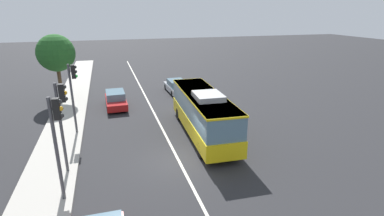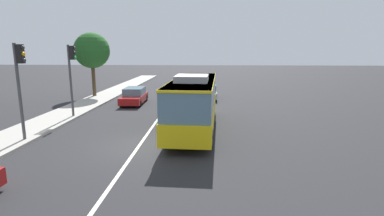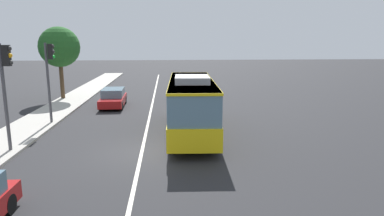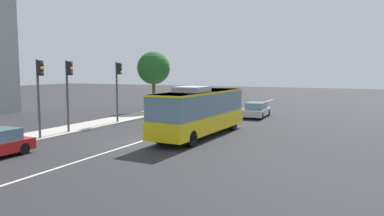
{
  "view_description": "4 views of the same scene",
  "coord_description": "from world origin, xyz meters",
  "px_view_note": "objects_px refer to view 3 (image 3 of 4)",
  "views": [
    {
      "loc": [
        -15.51,
        3.74,
        8.72
      ],
      "look_at": [
        4.47,
        -2.18,
        1.74
      ],
      "focal_mm": 27.42,
      "sensor_mm": 36.0,
      "label": 1
    },
    {
      "loc": [
        -14.36,
        -3.44,
        4.86
      ],
      "look_at": [
        3.26,
        -2.56,
        1.36
      ],
      "focal_mm": 27.53,
      "sensor_mm": 36.0,
      "label": 2
    },
    {
      "loc": [
        -15.83,
        -1.26,
        5.31
      ],
      "look_at": [
        2.96,
        -2.68,
        1.55
      ],
      "focal_mm": 31.57,
      "sensor_mm": 36.0,
      "label": 3
    },
    {
      "loc": [
        -19.66,
        -12.71,
        4.51
      ],
      "look_at": [
        5.0,
        -1.28,
        1.74
      ],
      "focal_mm": 34.66,
      "sensor_mm": 36.0,
      "label": 4
    }
  ],
  "objects_px": {
    "sedan_silver": "(191,91)",
    "sedan_red_ahead": "(113,98)",
    "traffic_light_far_corner": "(50,69)",
    "transit_bus": "(191,103)",
    "traffic_light_near_corner": "(6,79)",
    "street_tree_kerbside_left": "(59,47)"
  },
  "relations": [
    {
      "from": "sedan_silver",
      "to": "sedan_red_ahead",
      "type": "bearing_deg",
      "value": 114.17
    },
    {
      "from": "traffic_light_far_corner",
      "to": "transit_bus",
      "type": "bearing_deg",
      "value": -22.12
    },
    {
      "from": "transit_bus",
      "to": "traffic_light_near_corner",
      "type": "relative_size",
      "value": 1.94
    },
    {
      "from": "sedan_silver",
      "to": "traffic_light_far_corner",
      "type": "distance_m",
      "value": 13.41
    },
    {
      "from": "transit_bus",
      "to": "traffic_light_far_corner",
      "type": "distance_m",
      "value": 9.35
    },
    {
      "from": "sedan_silver",
      "to": "sedan_red_ahead",
      "type": "relative_size",
      "value": 1.0
    },
    {
      "from": "sedan_silver",
      "to": "traffic_light_near_corner",
      "type": "relative_size",
      "value": 0.88
    },
    {
      "from": "traffic_light_far_corner",
      "to": "street_tree_kerbside_left",
      "type": "xyz_separation_m",
      "value": [
        9.5,
        2.19,
        1.18
      ]
    },
    {
      "from": "transit_bus",
      "to": "sedan_silver",
      "type": "relative_size",
      "value": 2.22
    },
    {
      "from": "sedan_silver",
      "to": "sedan_red_ahead",
      "type": "xyz_separation_m",
      "value": [
        -3.22,
        6.63,
        0.0
      ]
    },
    {
      "from": "transit_bus",
      "to": "traffic_light_near_corner",
      "type": "xyz_separation_m",
      "value": [
        -2.9,
        8.84,
        1.75
      ]
    },
    {
      "from": "traffic_light_near_corner",
      "to": "traffic_light_far_corner",
      "type": "bearing_deg",
      "value": 90.31
    },
    {
      "from": "transit_bus",
      "to": "sedan_red_ahead",
      "type": "xyz_separation_m",
      "value": [
        8.53,
        5.8,
        -1.09
      ]
    },
    {
      "from": "traffic_light_far_corner",
      "to": "sedan_silver",
      "type": "bearing_deg",
      "value": 38.7
    },
    {
      "from": "transit_bus",
      "to": "traffic_light_far_corner",
      "type": "relative_size",
      "value": 1.94
    },
    {
      "from": "transit_bus",
      "to": "sedan_red_ahead",
      "type": "distance_m",
      "value": 10.37
    },
    {
      "from": "traffic_light_far_corner",
      "to": "street_tree_kerbside_left",
      "type": "relative_size",
      "value": 0.79
    },
    {
      "from": "traffic_light_near_corner",
      "to": "street_tree_kerbside_left",
      "type": "xyz_separation_m",
      "value": [
        15.2,
        2.1,
        1.18
      ]
    },
    {
      "from": "transit_bus",
      "to": "street_tree_kerbside_left",
      "type": "bearing_deg",
      "value": 44.19
    },
    {
      "from": "sedan_red_ahead",
      "to": "traffic_light_far_corner",
      "type": "bearing_deg",
      "value": -28.53
    },
    {
      "from": "street_tree_kerbside_left",
      "to": "sedan_silver",
      "type": "bearing_deg",
      "value": -92.67
    },
    {
      "from": "traffic_light_far_corner",
      "to": "street_tree_kerbside_left",
      "type": "bearing_deg",
      "value": 98.6
    }
  ]
}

